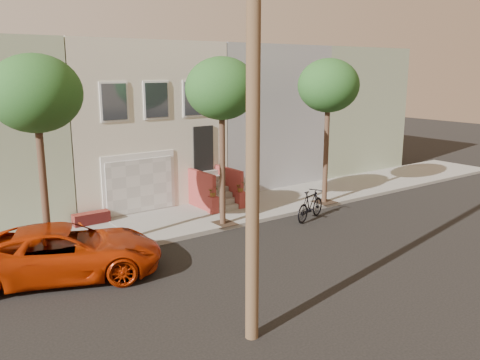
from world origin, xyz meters
TOP-DOWN VIEW (x-y plane):
  - ground at (0.00, 0.00)m, footprint 90.00×90.00m
  - sidewalk at (0.00, 5.35)m, footprint 40.00×3.70m
  - house_row at (0.00, 11.19)m, footprint 33.10×11.70m
  - tree_left at (-5.50, 3.90)m, footprint 2.70×2.57m
  - tree_mid at (1.00, 3.90)m, footprint 2.70×2.57m
  - tree_right at (6.50, 3.90)m, footprint 2.70×2.57m
  - pickup_truck at (-5.37, 2.73)m, footprint 6.16×4.43m
  - motorcycle at (4.44, 2.65)m, footprint 2.16×1.23m

SIDE VIEW (x-z plane):
  - ground at x=0.00m, z-range 0.00..0.00m
  - sidewalk at x=0.00m, z-range 0.00..0.15m
  - motorcycle at x=4.44m, z-range 0.00..1.25m
  - pickup_truck at x=-5.37m, z-range 0.00..1.56m
  - house_row at x=0.00m, z-range 0.14..7.14m
  - tree_left at x=-5.50m, z-range 2.11..8.41m
  - tree_mid at x=1.00m, z-range 2.11..8.41m
  - tree_right at x=6.50m, z-range 2.11..8.41m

